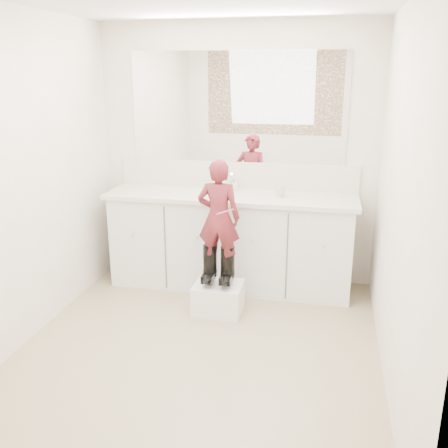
# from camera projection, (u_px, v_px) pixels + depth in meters

# --- Properties ---
(floor) EXTENTS (3.00, 3.00, 0.00)m
(floor) POSITION_uv_depth(u_px,v_px,m) (198.00, 351.00, 3.64)
(floor) COLOR #917F5F
(floor) RESTS_ON ground
(wall_back) EXTENTS (2.60, 0.00, 2.60)m
(wall_back) POSITION_uv_depth(u_px,v_px,m) (237.00, 155.00, 4.70)
(wall_back) COLOR beige
(wall_back) RESTS_ON floor
(wall_front) EXTENTS (2.60, 0.00, 2.60)m
(wall_front) POSITION_uv_depth(u_px,v_px,m) (90.00, 279.00, 1.89)
(wall_front) COLOR beige
(wall_front) RESTS_ON floor
(wall_left) EXTENTS (0.00, 3.00, 3.00)m
(wall_left) POSITION_uv_depth(u_px,v_px,m) (19.00, 182.00, 3.55)
(wall_left) COLOR beige
(wall_left) RESTS_ON floor
(wall_right) EXTENTS (0.00, 3.00, 3.00)m
(wall_right) POSITION_uv_depth(u_px,v_px,m) (401.00, 201.00, 3.03)
(wall_right) COLOR beige
(wall_right) RESTS_ON floor
(vanity_cabinet) EXTENTS (2.20, 0.55, 0.85)m
(vanity_cabinet) POSITION_uv_depth(u_px,v_px,m) (231.00, 242.00, 4.67)
(vanity_cabinet) COLOR silver
(vanity_cabinet) RESTS_ON floor
(countertop) EXTENTS (2.28, 0.58, 0.04)m
(countertop) POSITION_uv_depth(u_px,v_px,m) (231.00, 197.00, 4.52)
(countertop) COLOR beige
(countertop) RESTS_ON vanity_cabinet
(backsplash) EXTENTS (2.28, 0.03, 0.25)m
(backsplash) POSITION_uv_depth(u_px,v_px,m) (236.00, 175.00, 4.74)
(backsplash) COLOR beige
(backsplash) RESTS_ON countertop
(mirror) EXTENTS (2.00, 0.02, 1.00)m
(mirror) POSITION_uv_depth(u_px,v_px,m) (237.00, 108.00, 4.56)
(mirror) COLOR white
(mirror) RESTS_ON wall_back
(dot_panel) EXTENTS (2.00, 0.01, 1.20)m
(dot_panel) POSITION_uv_depth(u_px,v_px,m) (82.00, 161.00, 1.77)
(dot_panel) COLOR #472819
(dot_panel) RESTS_ON wall_front
(faucet) EXTENTS (0.08, 0.08, 0.10)m
(faucet) POSITION_uv_depth(u_px,v_px,m) (234.00, 185.00, 4.66)
(faucet) COLOR silver
(faucet) RESTS_ON countertop
(cup) EXTENTS (0.13, 0.13, 0.09)m
(cup) POSITION_uv_depth(u_px,v_px,m) (281.00, 192.00, 4.42)
(cup) COLOR beige
(cup) RESTS_ON countertop
(soap_bottle) EXTENTS (0.09, 0.09, 0.18)m
(soap_bottle) POSITION_uv_depth(u_px,v_px,m) (223.00, 183.00, 4.59)
(soap_bottle) COLOR white
(soap_bottle) RESTS_ON countertop
(step_stool) EXTENTS (0.40, 0.33, 0.25)m
(step_stool) POSITION_uv_depth(u_px,v_px,m) (218.00, 298.00, 4.20)
(step_stool) COLOR white
(step_stool) RESTS_ON floor
(boot_left) EXTENTS (0.12, 0.22, 0.33)m
(boot_left) POSITION_uv_depth(u_px,v_px,m) (210.00, 264.00, 4.15)
(boot_left) COLOR black
(boot_left) RESTS_ON step_stool
(boot_right) EXTENTS (0.12, 0.22, 0.33)m
(boot_right) POSITION_uv_depth(u_px,v_px,m) (228.00, 266.00, 4.12)
(boot_right) COLOR black
(boot_right) RESTS_ON step_stool
(toddler) EXTENTS (0.35, 0.23, 0.95)m
(toddler) POSITION_uv_depth(u_px,v_px,m) (219.00, 218.00, 4.02)
(toddler) COLOR #A73341
(toddler) RESTS_ON step_stool
(toothbrush) EXTENTS (0.14, 0.01, 0.06)m
(toothbrush) POSITION_uv_depth(u_px,v_px,m) (225.00, 212.00, 3.91)
(toothbrush) COLOR #CF507C
(toothbrush) RESTS_ON toddler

